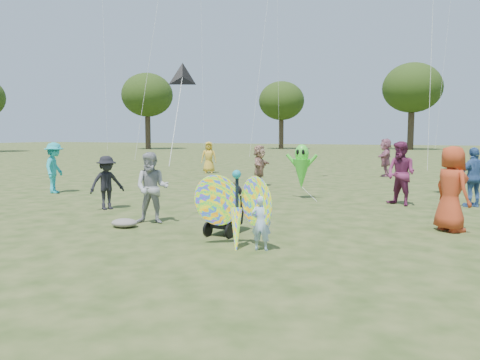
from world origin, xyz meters
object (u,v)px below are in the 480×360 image
(child_girl, at_px, (261,223))
(crowd_c, at_px, (474,177))
(crowd_e, at_px, (401,174))
(crowd_a, at_px, (451,189))
(crowd_g, at_px, (209,157))
(crowd_i, at_px, (55,168))
(crowd_j, at_px, (385,157))
(alien_kite, at_px, (302,169))
(crowd_b, at_px, (107,183))
(crowd_d, at_px, (259,166))
(butterfly_kite, at_px, (236,210))
(jogging_stroller, at_px, (226,204))
(adult_man, at_px, (152,188))

(child_girl, relative_size, crowd_c, 0.58)
(crowd_c, bearing_deg, crowd_e, -22.98)
(crowd_a, xyz_separation_m, crowd_g, (-11.02, 11.41, -0.09))
(crowd_i, relative_size, crowd_j, 0.96)
(child_girl, relative_size, alien_kite, 0.57)
(crowd_b, bearing_deg, crowd_i, 91.84)
(crowd_d, bearing_deg, crowd_a, -139.28)
(child_girl, xyz_separation_m, butterfly_kite, (-0.48, 0.03, 0.20))
(crowd_a, height_order, butterfly_kite, crowd_a)
(crowd_d, relative_size, crowd_g, 0.99)
(crowd_c, relative_size, jogging_stroller, 1.55)
(child_girl, distance_m, crowd_d, 9.94)
(crowd_a, relative_size, crowd_j, 0.99)
(crowd_e, relative_size, crowd_j, 1.01)
(child_girl, distance_m, crowd_g, 16.41)
(crowd_b, relative_size, crowd_e, 0.79)
(crowd_d, relative_size, crowd_e, 0.88)
(crowd_e, height_order, butterfly_kite, crowd_e)
(crowd_j, bearing_deg, butterfly_kite, -4.61)
(crowd_b, height_order, crowd_c, crowd_c)
(crowd_a, height_order, jogging_stroller, crowd_a)
(crowd_j, distance_m, jogging_stroller, 14.90)
(child_girl, xyz_separation_m, alien_kite, (-0.91, 6.68, 0.47))
(adult_man, distance_m, alien_kite, 5.68)
(crowd_g, bearing_deg, butterfly_kite, -84.66)
(jogging_stroller, xyz_separation_m, alien_kite, (0.22, 5.61, 0.36))
(crowd_i, xyz_separation_m, alien_kite, (8.40, 1.65, 0.09))
(crowd_a, distance_m, crowd_j, 12.98)
(butterfly_kite, height_order, alien_kite, alien_kite)
(crowd_d, height_order, alien_kite, alien_kite)
(crowd_j, relative_size, butterfly_kite, 1.06)
(crowd_b, xyz_separation_m, crowd_d, (2.15, 6.64, 0.08))
(crowd_b, bearing_deg, crowd_d, 14.13)
(child_girl, distance_m, crowd_i, 10.59)
(butterfly_kite, bearing_deg, jogging_stroller, 121.64)
(crowd_i, bearing_deg, crowd_g, -33.09)
(crowd_b, bearing_deg, alien_kite, -16.68)
(crowd_i, relative_size, jogging_stroller, 1.62)
(child_girl, xyz_separation_m, crowd_b, (-5.39, 2.75, 0.24))
(crowd_b, relative_size, butterfly_kite, 0.85)
(jogging_stroller, bearing_deg, crowd_d, 113.36)
(crowd_d, relative_size, crowd_i, 0.92)
(crowd_i, distance_m, alien_kite, 8.57)
(crowd_a, height_order, crowd_c, crowd_a)
(crowd_e, height_order, crowd_i, crowd_e)
(crowd_d, height_order, jogging_stroller, crowd_d)
(crowd_b, bearing_deg, butterfly_kite, -86.99)
(alien_kite, bearing_deg, crowd_d, 130.76)
(crowd_b, distance_m, crowd_c, 10.26)
(crowd_j, bearing_deg, alien_kite, -11.04)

